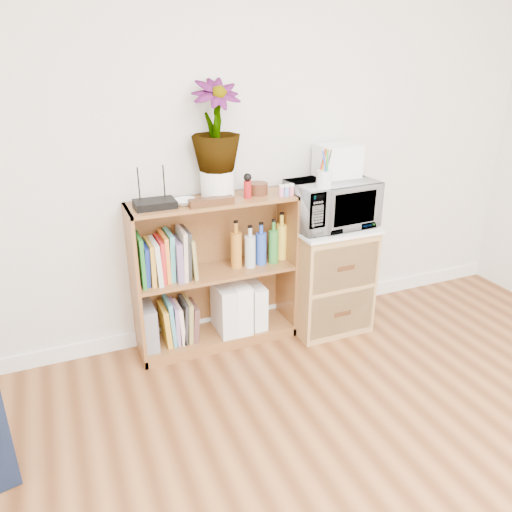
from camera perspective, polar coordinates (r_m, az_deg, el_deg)
skirting_board at (r=3.51m, az=0.28°, el=-6.58°), size 4.00×0.02×0.10m
bookshelf at (r=3.09m, az=-4.68°, el=-2.07°), size 1.00×0.30×0.95m
wicker_unit at (r=3.36m, az=8.03°, el=-2.42°), size 0.50×0.45×0.70m
microwave at (r=3.17m, az=8.62°, el=5.95°), size 0.54×0.38×0.29m
pen_cup at (r=2.96m, az=7.77°, el=8.71°), size 0.09×0.09×0.10m
small_appliance at (r=3.23m, az=9.27°, el=10.70°), size 0.25×0.21×0.20m
router at (r=2.82m, az=-11.48°, el=5.86°), size 0.22×0.15×0.04m
white_bowl at (r=2.84m, az=-8.19°, el=6.15°), size 0.13×0.13×0.03m
plant_pot at (r=2.93m, az=-4.42°, el=8.16°), size 0.19×0.19×0.17m
potted_plant at (r=2.87m, az=-4.63°, el=14.60°), size 0.28×0.28×0.50m
trinket_box at (r=2.81m, az=-5.12°, el=6.21°), size 0.26×0.06×0.04m
kokeshi_doll at (r=2.94m, az=-0.97°, el=7.61°), size 0.04×0.04×0.10m
wooden_bowl at (r=3.02m, az=0.22°, el=7.72°), size 0.12×0.12×0.07m
paint_jars at (r=2.99m, az=3.49°, el=7.42°), size 0.12×0.04×0.06m
file_box at (r=3.12m, az=-12.21°, el=-7.80°), size 0.08×0.22×0.27m
magazine_holder_left at (r=3.20m, az=-3.70°, el=-6.00°), size 0.10×0.26×0.32m
magazine_holder_mid at (r=3.23m, az=-2.02°, el=-5.63°), size 0.10×0.26×0.33m
magazine_holder_right at (r=3.28m, az=-0.15°, el=-5.54°), size 0.09×0.23×0.29m
cookbooks at (r=2.96m, az=-10.28°, el=-0.20°), size 0.32×0.20×0.30m
liquor_bottles at (r=3.14m, az=1.25°, el=1.69°), size 0.47×0.07×0.30m
lower_books at (r=3.16m, az=-8.83°, el=-7.35°), size 0.22×0.19×0.29m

